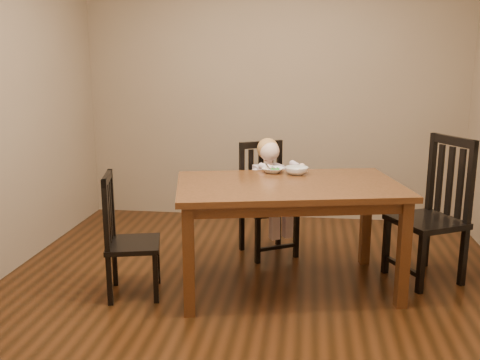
# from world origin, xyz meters

# --- Properties ---
(room) EXTENTS (4.01, 4.01, 2.71)m
(room) POSITION_xyz_m (0.00, 0.00, 1.35)
(room) COLOR #46240E
(room) RESTS_ON ground
(dining_table) EXTENTS (1.80, 1.30, 0.81)m
(dining_table) POSITION_xyz_m (0.25, 0.14, 0.72)
(dining_table) COLOR #442710
(dining_table) RESTS_ON room
(chair_child) EXTENTS (0.57, 0.57, 0.99)m
(chair_child) POSITION_xyz_m (0.03, 0.87, 0.47)
(chair_child) COLOR black
(chair_child) RESTS_ON room
(chair_left) EXTENTS (0.46, 0.47, 0.91)m
(chair_left) POSITION_xyz_m (-0.90, -0.15, 0.44)
(chair_left) COLOR black
(chair_left) RESTS_ON room
(chair_right) EXTENTS (0.64, 0.65, 1.13)m
(chair_right) POSITION_xyz_m (1.36, 0.45, 0.54)
(chair_right) COLOR black
(chair_right) RESTS_ON room
(toddler) EXTENTS (0.48, 0.51, 0.56)m
(toddler) POSITION_xyz_m (0.05, 0.83, 0.62)
(toddler) COLOR white
(toddler) RESTS_ON chair_child
(bowl_peas) EXTENTS (0.21, 0.21, 0.04)m
(bowl_peas) POSITION_xyz_m (0.11, 0.49, 0.83)
(bowl_peas) COLOR white
(bowl_peas) RESTS_ON dining_table
(bowl_veg) EXTENTS (0.20, 0.20, 0.06)m
(bowl_veg) POSITION_xyz_m (0.30, 0.45, 0.84)
(bowl_veg) COLOR white
(bowl_veg) RESTS_ON dining_table
(fork) EXTENTS (0.08, 0.12, 0.05)m
(fork) POSITION_xyz_m (0.08, 0.46, 0.86)
(fork) COLOR silver
(fork) RESTS_ON bowl_peas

